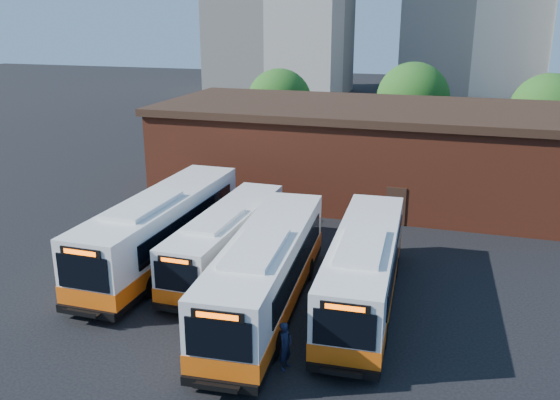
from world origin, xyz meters
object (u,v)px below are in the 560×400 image
(bus_midwest, at_px, (227,242))
(bus_mideast, at_px, (266,275))
(transit_worker, at_px, (285,346))
(bus_east, at_px, (364,272))
(bus_west, at_px, (162,231))

(bus_midwest, xyz_separation_m, bus_mideast, (3.31, -3.67, 0.23))
(bus_midwest, relative_size, bus_mideast, 0.86)
(bus_midwest, height_order, bus_mideast, bus_mideast)
(transit_worker, bearing_deg, bus_east, -5.34)
(bus_east, bearing_deg, bus_mideast, -159.09)
(bus_west, xyz_separation_m, bus_midwest, (3.44, 0.36, -0.29))
(transit_worker, bearing_deg, bus_mideast, 39.48)
(bus_east, relative_size, transit_worker, 6.98)
(bus_west, distance_m, bus_mideast, 7.51)
(bus_west, distance_m, transit_worker, 11.54)
(bus_midwest, height_order, transit_worker, bus_midwest)
(bus_west, relative_size, bus_mideast, 1.03)
(transit_worker, bearing_deg, bus_west, 62.44)
(bus_west, xyz_separation_m, bus_mideast, (6.74, -3.31, -0.07))
(bus_mideast, relative_size, bus_east, 1.05)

